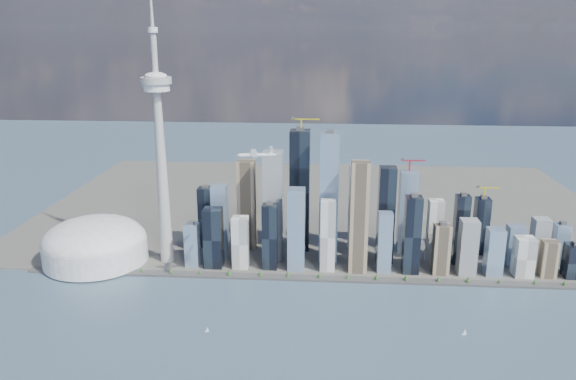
# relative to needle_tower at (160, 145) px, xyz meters

# --- Properties ---
(ground) EXTENTS (4000.00, 4000.00, 0.00)m
(ground) POSITION_rel_needle_tower_xyz_m (300.00, -310.00, -235.84)
(ground) COLOR #344A5C
(ground) RESTS_ON ground
(seawall) EXTENTS (1100.00, 22.00, 4.00)m
(seawall) POSITION_rel_needle_tower_xyz_m (300.00, -60.00, -233.84)
(seawall) COLOR #383838
(seawall) RESTS_ON ground
(land) EXTENTS (1400.00, 900.00, 3.00)m
(land) POSITION_rel_needle_tower_xyz_m (300.00, 390.00, -234.34)
(land) COLOR #4C4C47
(land) RESTS_ON ground
(shoreline_trees) EXTENTS (960.53, 7.20, 8.80)m
(shoreline_trees) POSITION_rel_needle_tower_xyz_m (300.00, -60.00, -227.06)
(shoreline_trees) COLOR #3F2D1E
(shoreline_trees) RESTS_ON seawall
(skyscraper_cluster) EXTENTS (736.00, 142.00, 275.21)m
(skyscraper_cluster) POSITION_rel_needle_tower_xyz_m (359.61, 26.81, -150.07)
(skyscraper_cluster) COLOR black
(skyscraper_cluster) RESTS_ON land
(needle_tower) EXTENTS (56.00, 56.00, 550.50)m
(needle_tower) POSITION_rel_needle_tower_xyz_m (0.00, 0.00, 0.00)
(needle_tower) COLOR #A8A9A3
(needle_tower) RESTS_ON land
(dome_stadium) EXTENTS (200.00, 200.00, 86.00)m
(dome_stadium) POSITION_rel_needle_tower_xyz_m (-140.00, -10.00, -196.40)
(dome_stadium) COLOR silver
(dome_stadium) RESTS_ON land
(airplane) EXTENTS (63.79, 56.68, 15.59)m
(airplane) POSITION_rel_needle_tower_xyz_m (200.81, -156.43, 19.86)
(airplane) COLOR silver
(airplane) RESTS_ON ground
(sailboat_west) EXTENTS (6.50, 2.86, 8.99)m
(sailboat_west) POSITION_rel_needle_tower_xyz_m (134.44, -257.42, -232.95)
(sailboat_west) COLOR white
(sailboat_west) RESTS_ON ground
(sailboat_east) EXTENTS (7.59, 2.40, 10.52)m
(sailboat_east) POSITION_rel_needle_tower_xyz_m (524.84, -237.69, -232.46)
(sailboat_east) COLOR white
(sailboat_east) RESTS_ON ground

